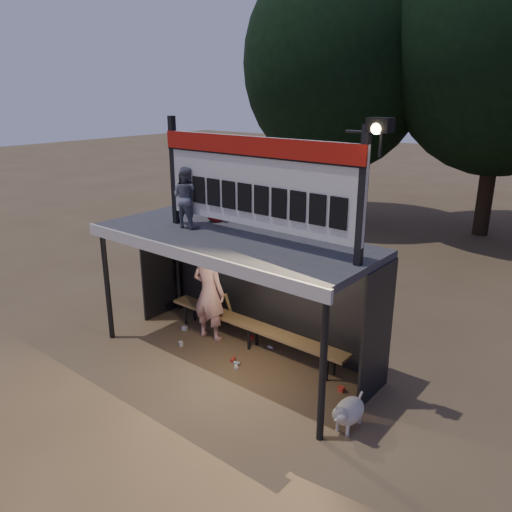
% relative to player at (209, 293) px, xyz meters
% --- Properties ---
extents(ground, '(80.00, 80.00, 0.00)m').
position_rel_player_xyz_m(ground, '(0.89, -0.31, -0.95)').
color(ground, brown).
rests_on(ground, ground).
extents(player, '(0.74, 0.53, 1.90)m').
position_rel_player_xyz_m(player, '(0.00, 0.00, 0.00)').
color(player, white).
rests_on(player, ground).
extents(child_a, '(0.57, 0.47, 1.07)m').
position_rel_player_xyz_m(child_a, '(-0.10, -0.39, 1.91)').
color(child_a, slate).
rests_on(child_a, dugout_shelter).
extents(child_b, '(0.52, 0.48, 0.89)m').
position_rel_player_xyz_m(child_b, '(-0.02, 0.25, 1.82)').
color(child_b, '#AF1B1B').
rests_on(child_b, dugout_shelter).
extents(dugout_shelter, '(5.10, 2.08, 2.32)m').
position_rel_player_xyz_m(dugout_shelter, '(0.89, -0.07, 0.90)').
color(dugout_shelter, '#38383A').
rests_on(dugout_shelter, ground).
extents(scoreboard_assembly, '(4.10, 0.27, 1.99)m').
position_rel_player_xyz_m(scoreboard_assembly, '(1.45, -0.32, 2.37)').
color(scoreboard_assembly, black).
rests_on(scoreboard_assembly, dugout_shelter).
extents(bench, '(4.00, 0.35, 0.48)m').
position_rel_player_xyz_m(bench, '(0.89, 0.24, -0.52)').
color(bench, olive).
rests_on(bench, ground).
extents(tree_left, '(6.46, 6.46, 9.27)m').
position_rel_player_xyz_m(tree_left, '(-3.11, 9.69, 4.56)').
color(tree_left, black).
rests_on(tree_left, ground).
extents(tree_mid, '(7.22, 7.22, 10.36)m').
position_rel_player_xyz_m(tree_mid, '(1.89, 11.19, 5.21)').
color(tree_mid, '#2E2014').
rests_on(tree_mid, ground).
extents(dog, '(0.36, 0.81, 0.49)m').
position_rel_player_xyz_m(dog, '(3.47, -0.77, -0.67)').
color(dog, silver).
rests_on(dog, ground).
extents(bats, '(0.68, 0.35, 0.84)m').
position_rel_player_xyz_m(bats, '(-0.22, 0.51, -0.52)').
color(bats, olive).
rests_on(bats, ground).
extents(litter, '(3.68, 1.16, 0.08)m').
position_rel_player_xyz_m(litter, '(0.89, -0.15, -0.91)').
color(litter, '#AA281D').
rests_on(litter, ground).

